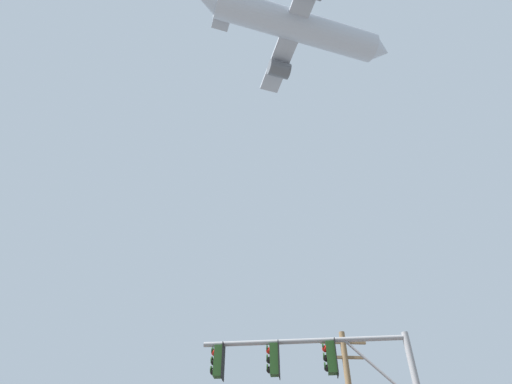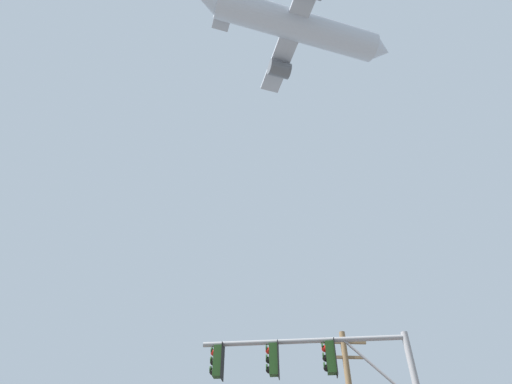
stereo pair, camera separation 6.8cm
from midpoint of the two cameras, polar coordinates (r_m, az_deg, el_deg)
The scene contains 2 objects.
signal_pole_near at distance 13.18m, azimuth 9.80°, elevation -24.25°, with size 6.19×1.18×5.87m.
airplane at distance 53.68m, azimuth 5.86°, elevation 21.77°, with size 24.52×18.94×6.72m.
Camera 2 is at (0.90, -3.51, 1.17)m, focal length 28.99 mm.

